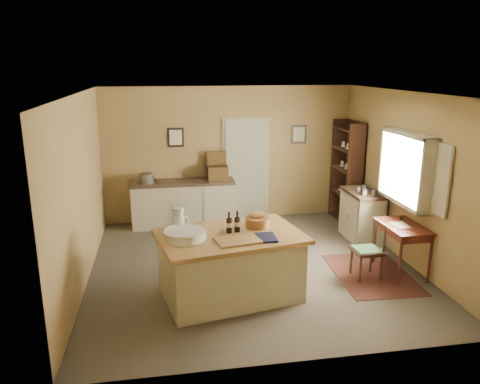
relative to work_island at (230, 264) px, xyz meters
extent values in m
plane|color=#61564A|center=(0.49, 0.91, -0.48)|extent=(5.00, 5.00, 0.00)
cube|color=#9B7E4C|center=(0.49, 3.41, 0.87)|extent=(5.00, 0.10, 2.70)
cube|color=#9B7E4C|center=(0.49, -1.59, 0.87)|extent=(5.00, 0.10, 2.70)
cube|color=#9B7E4C|center=(-2.01, 0.91, 0.87)|extent=(0.10, 5.00, 2.70)
cube|color=#9B7E4C|center=(2.99, 0.91, 0.87)|extent=(0.10, 5.00, 2.70)
plane|color=silver|center=(0.49, 0.91, 2.22)|extent=(5.00, 5.00, 0.00)
cube|color=#A5A58C|center=(0.84, 3.38, 0.57)|extent=(0.97, 0.06, 2.11)
cube|color=black|center=(-0.56, 3.39, 1.24)|extent=(0.32, 0.02, 0.38)
cube|color=beige|center=(-0.56, 3.37, 1.24)|extent=(0.24, 0.01, 0.30)
cube|color=black|center=(1.94, 3.39, 1.24)|extent=(0.32, 0.02, 0.38)
cube|color=beige|center=(1.94, 3.37, 1.24)|extent=(0.24, 0.01, 0.30)
cube|color=#BBB592|center=(2.87, 0.71, 0.54)|extent=(0.25, 1.32, 0.06)
cube|color=#BBB592|center=(2.87, 0.71, 1.60)|extent=(0.25, 1.32, 0.06)
cube|color=white|center=(2.99, 0.71, 1.07)|extent=(0.01, 1.20, 1.00)
cube|color=#BBB592|center=(2.95, -0.11, 1.07)|extent=(0.04, 0.35, 1.00)
cube|color=#BBB592|center=(2.95, 1.53, 1.07)|extent=(0.04, 0.35, 1.00)
cube|color=#BBB592|center=(0.01, 0.00, -0.06)|extent=(1.94, 1.42, 0.85)
cube|color=olive|center=(0.01, 0.00, 0.40)|extent=(2.09, 1.57, 0.06)
cylinder|color=white|center=(-0.59, -0.08, 0.48)|extent=(0.55, 0.55, 0.11)
cube|color=olive|center=(0.06, -0.29, 0.44)|extent=(0.61, 0.48, 0.03)
cube|color=black|center=(0.35, -0.24, 0.44)|extent=(0.44, 0.36, 0.02)
cylinder|color=#905C2C|center=(0.42, 0.22, 0.50)|extent=(0.33, 0.33, 0.14)
cylinder|color=black|center=(0.01, 0.06, 0.57)|extent=(0.08, 0.08, 0.29)
cylinder|color=black|center=(0.12, 0.07, 0.57)|extent=(0.08, 0.08, 0.29)
cube|color=#BBB592|center=(-0.47, 3.11, -0.06)|extent=(1.98, 0.54, 0.85)
cube|color=#332319|center=(-0.47, 3.11, 0.39)|extent=(2.02, 0.57, 0.05)
cube|color=#432E13|center=(0.23, 3.11, 0.56)|extent=(0.40, 0.30, 0.28)
cylinder|color=#59544F|center=(-1.16, 3.11, 0.51)|extent=(0.34, 0.34, 0.18)
cube|color=#441B17|center=(2.24, 0.33, -0.48)|extent=(1.17, 1.65, 0.01)
cube|color=#39130C|center=(2.69, 0.33, 0.27)|extent=(0.55, 0.90, 0.03)
cube|color=#39130C|center=(2.69, 0.33, 0.20)|extent=(0.49, 0.84, 0.10)
cube|color=silver|center=(2.64, 0.33, 0.29)|extent=(0.22, 0.30, 0.01)
cylinder|color=black|center=(2.79, 0.58, 0.31)|extent=(0.05, 0.05, 0.05)
cylinder|color=#39130C|center=(2.46, -0.08, -0.12)|extent=(0.04, 0.04, 0.72)
cylinder|color=#39130C|center=(2.93, -0.08, -0.12)|extent=(0.04, 0.04, 0.72)
cylinder|color=#39130C|center=(2.46, 0.74, -0.12)|extent=(0.04, 0.04, 0.72)
cylinder|color=#39130C|center=(2.93, 0.74, -0.12)|extent=(0.04, 0.04, 0.72)
cube|color=#BBB592|center=(2.69, 1.78, -0.06)|extent=(0.50, 0.90, 0.85)
cube|color=#332319|center=(2.69, 1.78, 0.39)|extent=(0.53, 0.94, 0.05)
cylinder|color=silver|center=(2.66, 1.65, 0.46)|extent=(0.22, 0.22, 0.09)
cube|color=#331C13|center=(2.80, 2.41, 0.53)|extent=(0.35, 0.04, 2.03)
cube|color=#331C13|center=(2.80, 3.28, 0.53)|extent=(0.35, 0.04, 2.03)
cube|color=#331C13|center=(2.97, 2.84, 0.53)|extent=(0.02, 0.91, 2.03)
cube|color=#331C13|center=(2.80, 2.84, -0.43)|extent=(0.35, 0.87, 0.03)
cube|color=#331C13|center=(2.80, 2.84, 0.08)|extent=(0.35, 0.87, 0.03)
cube|color=#331C13|center=(2.80, 2.84, 0.59)|extent=(0.35, 0.87, 0.03)
cube|color=#331C13|center=(2.80, 2.84, 0.99)|extent=(0.35, 0.87, 0.03)
cube|color=#331C13|center=(2.80, 2.84, 1.40)|extent=(0.35, 0.87, 0.03)
cylinder|color=white|center=(2.80, 2.84, 0.65)|extent=(0.12, 0.12, 0.11)
camera|label=1|loc=(-0.85, -5.81, 2.61)|focal=35.00mm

